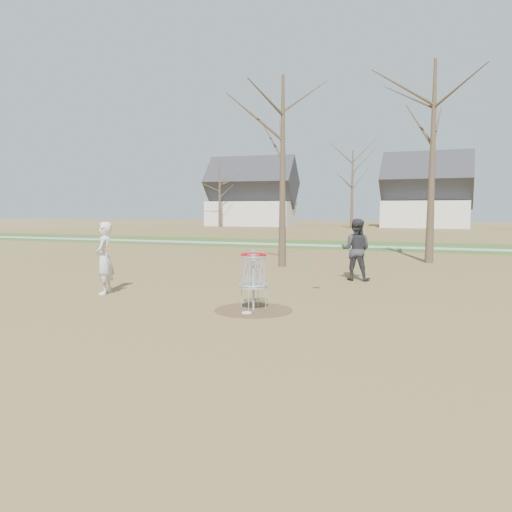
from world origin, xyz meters
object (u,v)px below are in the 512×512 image
Objects in this scene: player_throwing at (356,250)px; disc_grounded at (247,313)px; disc_golf_basket at (253,271)px; player_standing at (104,258)px.

player_throwing is 9.09× the size of disc_grounded.
player_throwing is at bearing 76.05° from disc_golf_basket.
player_standing is 4.63m from disc_golf_basket.
player_standing is at bearing 172.15° from disc_golf_basket.
disc_grounded is (4.57, -1.02, -0.96)m from player_standing.
player_throwing reaches higher than player_standing.
disc_grounded is 0.16× the size of disc_golf_basket.
disc_golf_basket is (-1.40, -5.64, -0.09)m from player_throwing.
disc_grounded is at bearing 56.09° from player_standing.
player_throwing is at bearing 108.62° from player_standing.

